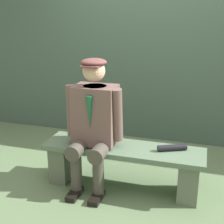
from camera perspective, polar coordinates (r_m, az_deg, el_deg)
name	(u,v)px	position (r m, az deg, el deg)	size (l,w,h in m)	color
ground_plane	(123,186)	(3.30, 1.95, -13.41)	(30.00, 30.00, 0.00)	#58704C
bench	(123,161)	(3.16, 2.01, -9.05)	(1.60, 0.43, 0.44)	#536A52
seated_man	(94,120)	(3.03, -3.39, -1.48)	(0.58, 0.59, 1.30)	brown
rolled_magazine	(172,148)	(3.05, 10.97, -6.44)	(0.06, 0.06, 0.28)	black
stadium_wall	(152,51)	(4.29, 7.33, 11.07)	(12.00, 0.24, 2.44)	#3D5245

